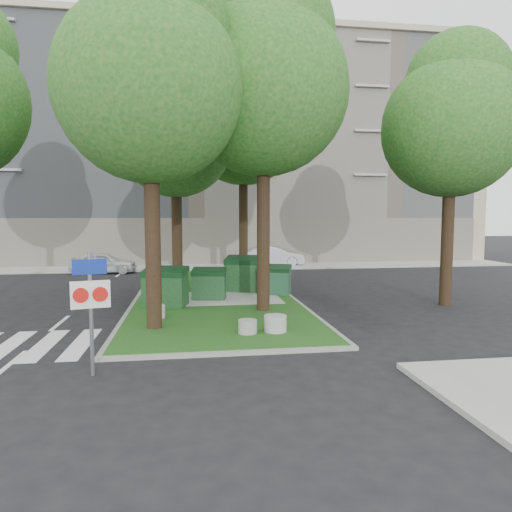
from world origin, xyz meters
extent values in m
plane|color=black|center=(0.00, 0.00, 0.00)|extent=(120.00, 120.00, 0.00)
cube|color=#184B15|center=(0.50, 8.00, 0.06)|extent=(6.00, 16.00, 0.12)
cube|color=gray|center=(0.50, 8.00, 0.05)|extent=(6.30, 16.30, 0.10)
cube|color=#999993|center=(0.00, 18.50, 0.06)|extent=(42.00, 3.00, 0.12)
cube|color=silver|center=(-3.75, 1.50, 0.01)|extent=(5.00, 3.00, 0.01)
cube|color=tan|center=(0.00, 26.00, 8.00)|extent=(41.00, 12.00, 16.00)
cylinder|color=black|center=(-1.50, 2.50, 3.08)|extent=(0.44, 0.44, 6.16)
sphere|color=#144B17|center=(-1.50, 2.50, 6.82)|extent=(5.20, 5.20, 5.20)
sphere|color=#144B17|center=(-1.20, 2.70, 8.58)|extent=(3.90, 3.90, 3.90)
cylinder|color=black|center=(2.00, 4.50, 3.36)|extent=(0.44, 0.44, 6.72)
sphere|color=#144B17|center=(2.00, 4.50, 7.44)|extent=(5.60, 5.60, 5.60)
sphere|color=#144B17|center=(2.30, 4.70, 9.36)|extent=(4.20, 4.20, 4.20)
cylinder|color=black|center=(-1.00, 9.00, 2.94)|extent=(0.44, 0.44, 5.88)
sphere|color=#144B17|center=(-1.00, 9.00, 6.51)|extent=(4.80, 4.80, 4.80)
sphere|color=#144B17|center=(-0.70, 9.20, 8.19)|extent=(3.60, 3.60, 3.60)
cylinder|color=black|center=(2.20, 12.00, 3.50)|extent=(0.44, 0.44, 7.00)
sphere|color=#144B17|center=(2.20, 12.00, 7.75)|extent=(5.80, 5.80, 5.80)
sphere|color=#144B17|center=(2.50, 12.20, 9.75)|extent=(4.35, 4.35, 4.35)
cylinder|color=black|center=(9.00, 5.00, 2.94)|extent=(0.44, 0.44, 5.88)
sphere|color=#144B17|center=(9.00, 5.00, 6.51)|extent=(5.00, 5.00, 5.00)
sphere|color=#144B17|center=(9.30, 5.20, 8.19)|extent=(3.75, 3.75, 3.75)
cube|color=#0E3312|center=(-1.34, 5.72, 0.69)|extent=(1.65, 1.32, 1.14)
cube|color=black|center=(-1.34, 5.72, 1.36)|extent=(1.72, 1.39, 0.33)
cube|color=#103716|center=(0.26, 6.89, 0.62)|extent=(1.37, 1.03, 0.99)
cube|color=black|center=(0.26, 6.89, 1.19)|extent=(1.43, 1.10, 0.29)
cube|color=#103815|center=(1.86, 8.64, 0.74)|extent=(1.80, 1.46, 1.23)
cube|color=black|center=(1.86, 8.64, 1.45)|extent=(1.88, 1.55, 0.36)
cube|color=#134025|center=(3.00, 7.70, 0.61)|extent=(1.47, 1.23, 0.98)
cube|color=black|center=(3.00, 7.70, 1.18)|extent=(1.53, 1.30, 0.28)
cylinder|color=#A0A19B|center=(-1.54, 3.78, 0.32)|extent=(0.56, 0.56, 0.40)
cylinder|color=#9D9D98|center=(1.87, 1.57, 0.34)|extent=(0.63, 0.63, 0.45)
cylinder|color=gray|center=(1.08, 1.49, 0.30)|extent=(0.52, 0.52, 0.37)
cylinder|color=yellow|center=(3.20, 10.56, 0.51)|extent=(0.45, 0.45, 0.78)
cylinder|color=slate|center=(-2.50, -1.02, 1.30)|extent=(0.10, 0.10, 2.60)
cube|color=navy|center=(-2.50, -1.02, 2.29)|extent=(0.67, 0.19, 0.31)
cube|color=white|center=(-2.50, -1.02, 1.72)|extent=(0.77, 0.21, 0.57)
cylinder|color=red|center=(-2.69, -1.02, 1.72)|extent=(0.31, 0.10, 0.31)
cylinder|color=red|center=(-2.31, -1.02, 1.72)|extent=(0.31, 0.10, 0.31)
imported|color=silver|center=(-5.45, 16.68, 0.63)|extent=(3.75, 1.62, 1.26)
imported|color=#A3A5AB|center=(4.99, 18.98, 0.67)|extent=(4.17, 1.68, 1.35)
camera|label=1|loc=(-0.45, -10.70, 3.32)|focal=32.00mm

